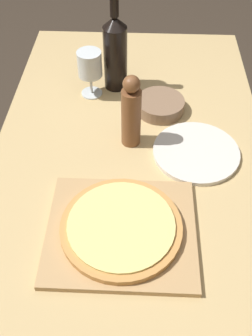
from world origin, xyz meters
The scene contains 9 objects.
ground_plane centered at (0.00, 0.00, 0.00)m, with size 12.00×12.00×0.00m, color #382D23.
dining_table centered at (0.00, 0.00, 0.67)m, with size 0.83×1.67×0.77m.
cutting_board centered at (-0.01, -0.17, 0.77)m, with size 0.37×0.32×0.02m.
pizza centered at (-0.01, -0.17, 0.79)m, with size 0.30×0.30×0.02m.
wine_bottle centered at (-0.06, 0.46, 0.90)m, with size 0.08×0.08×0.34m.
pepper_mill centered at (0.00, 0.17, 0.88)m, with size 0.06×0.06×0.24m.
wine_glass centered at (-0.14, 0.40, 0.88)m, with size 0.08×0.08×0.16m.
small_bowl centered at (0.09, 0.32, 0.79)m, with size 0.16×0.16×0.04m.
dinner_plate centered at (0.20, 0.12, 0.77)m, with size 0.26×0.26×0.01m.
Camera 1 is at (0.02, -0.71, 1.60)m, focal length 42.00 mm.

